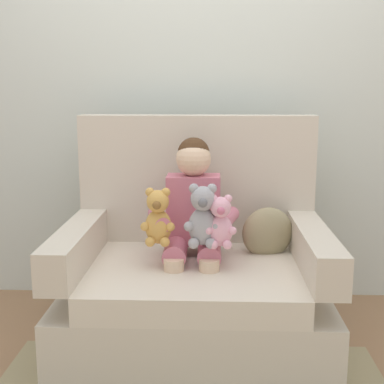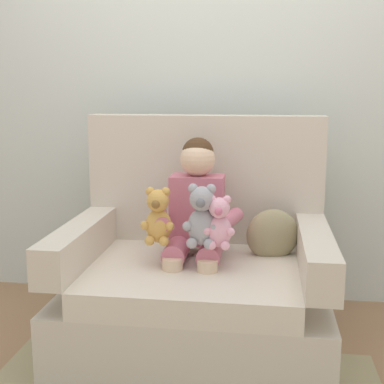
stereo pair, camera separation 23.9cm
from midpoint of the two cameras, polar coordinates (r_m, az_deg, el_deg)
name	(u,v)px [view 1 (the left image)]	position (r m, az deg, el deg)	size (l,w,h in m)	color
ground_plane	(194,347)	(2.70, -2.38, -16.40)	(8.00, 8.00, 0.00)	#936D4C
back_wall	(199,79)	(3.15, -1.47, 12.04)	(6.00, 0.10, 2.60)	silver
armchair	(195,279)	(2.62, -2.34, -9.35)	(1.24, 0.94, 1.11)	beige
seated_child	(193,215)	(2.55, -2.58, -2.54)	(0.45, 0.39, 0.82)	#C66B7F
plush_honey	(158,218)	(2.42, -6.51, -2.85)	(0.16, 0.13, 0.26)	gold
plush_pink	(221,223)	(2.37, 0.20, -3.36)	(0.14, 0.12, 0.24)	#EAA8BC
plush_grey	(203,217)	(2.38, -1.70, -2.76)	(0.17, 0.14, 0.29)	#9E9EA3
throw_pillow	(267,233)	(2.67, 5.59, -4.43)	(0.26, 0.12, 0.26)	#998C66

